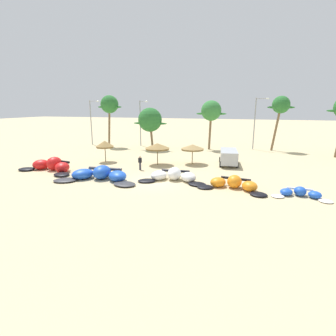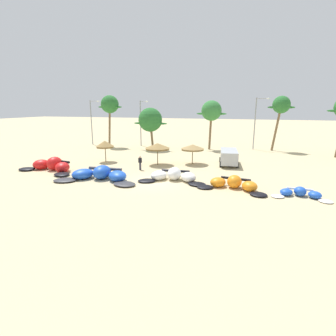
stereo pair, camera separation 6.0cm
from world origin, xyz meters
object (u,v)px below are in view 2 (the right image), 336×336
(kite_far_left, at_px, (52,166))
(palm_left, at_px, (150,120))
(kite_left, at_px, (100,175))
(person_near_kites, at_px, (140,163))
(kite_right_of_center, at_px, (300,193))
(lamppost_west, at_px, (92,120))
(lamppost_west_center, at_px, (141,121))
(beach_umbrella_near_palms, at_px, (193,147))
(parked_van, at_px, (229,156))
(palm_center_left, at_px, (281,106))
(palm_left_of_gap, at_px, (211,111))
(kite_center, at_px, (233,184))
(beach_umbrella_middle, at_px, (158,146))
(palm_leftmost, at_px, (110,105))
(beach_umbrella_near_van, at_px, (105,144))
(lamppost_east_center, at_px, (256,120))
(kite_left_of_center, at_px, (174,176))

(kite_far_left, relative_size, palm_left, 1.11)
(kite_left, bearing_deg, palm_left, 96.42)
(person_near_kites, bearing_deg, kite_right_of_center, -16.15)
(lamppost_west, relative_size, lamppost_west_center, 1.01)
(beach_umbrella_near_palms, height_order, lamppost_west_center, lamppost_west_center)
(lamppost_west, bearing_deg, person_near_kites, -44.33)
(beach_umbrella_near_palms, height_order, parked_van, beach_umbrella_near_palms)
(person_near_kites, distance_m, palm_center_left, 25.77)
(beach_umbrella_near_palms, xyz_separation_m, palm_left_of_gap, (0.35, 12.17, 4.20))
(kite_far_left, xyz_separation_m, kite_center, (20.05, -0.69, -0.14))
(palm_left, xyz_separation_m, lamppost_west, (-12.46, 2.12, -0.25))
(kite_left, height_order, person_near_kites, person_near_kites)
(kite_right_of_center, distance_m, palm_left_of_gap, 25.02)
(parked_van, bearing_deg, kite_right_of_center, -57.92)
(beach_umbrella_near_palms, relative_size, palm_left_of_gap, 0.36)
(palm_left_of_gap, xyz_separation_m, lamppost_west_center, (-12.69, 0.51, -1.76))
(kite_center, distance_m, beach_umbrella_middle, 12.36)
(person_near_kites, distance_m, palm_leftmost, 20.52)
(palm_left, xyz_separation_m, palm_left_of_gap, (9.59, 2.94, 1.43))
(beach_umbrella_near_van, distance_m, lamppost_east_center, 25.08)
(beach_umbrella_middle, bearing_deg, kite_center, -37.03)
(person_near_kites, bearing_deg, palm_center_left, 50.25)
(kite_right_of_center, relative_size, palm_left, 0.68)
(palm_leftmost, distance_m, lamppost_east_center, 25.11)
(kite_right_of_center, distance_m, beach_umbrella_near_van, 23.46)
(kite_left_of_center, relative_size, palm_left_of_gap, 0.86)
(beach_umbrella_near_van, bearing_deg, kite_center, -22.37)
(palm_left_of_gap, bearing_deg, kite_far_left, -125.48)
(beach_umbrella_middle, relative_size, lamppost_east_center, 0.36)
(kite_left_of_center, distance_m, lamppost_east_center, 24.32)
(kite_left, bearing_deg, kite_right_of_center, 1.45)
(beach_umbrella_near_van, relative_size, palm_left_of_gap, 0.34)
(palm_center_left, bearing_deg, palm_leftmost, -171.87)
(palm_left, bearing_deg, person_near_kites, -73.28)
(kite_center, distance_m, beach_umbrella_near_palms, 10.88)
(palm_left_of_gap, xyz_separation_m, lamppost_west, (-22.05, -0.82, -1.68))
(parked_van, relative_size, palm_left, 0.74)
(kite_right_of_center, xyz_separation_m, parked_van, (-6.65, 10.60, 0.80))
(beach_umbrella_middle, height_order, palm_leftmost, palm_leftmost)
(kite_far_left, bearing_deg, kite_right_of_center, -2.78)
(kite_right_of_center, height_order, palm_center_left, palm_center_left)
(parked_van, height_order, lamppost_west, lamppost_west)
(beach_umbrella_middle, distance_m, lamppost_west, 22.11)
(kite_center, height_order, palm_left, palm_left)
(kite_left, distance_m, beach_umbrella_near_van, 9.09)
(person_near_kites, distance_m, palm_left_of_gap, 18.79)
(kite_right_of_center, distance_m, parked_van, 12.54)
(parked_van, bearing_deg, beach_umbrella_near_palms, -167.63)
(kite_right_of_center, bearing_deg, kite_center, 174.13)
(beach_umbrella_near_palms, bearing_deg, lamppost_east_center, 62.95)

